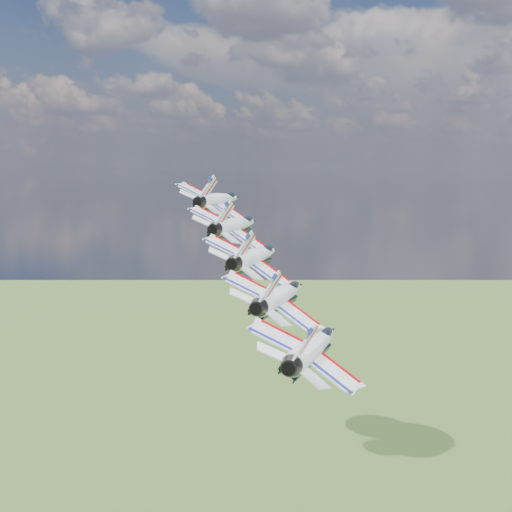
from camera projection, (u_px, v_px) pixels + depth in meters
The scene contains 5 objects.
jet_0 at pixel (220, 200), 98.89m from camera, with size 10.32×15.28×4.56m, color silver, non-canonical shape.
jet_1 at pixel (236, 225), 89.63m from camera, with size 10.32×15.28×4.56m, color white, non-canonical shape.
jet_2 at pixel (256, 256), 80.37m from camera, with size 10.32×15.28×4.56m, color white, non-canonical shape.
jet_3 at pixel (281, 295), 71.12m from camera, with size 10.32×15.28×4.56m, color white, non-canonical shape.
jet_4 at pixel (314, 346), 61.86m from camera, with size 10.32×15.28×4.56m, color white, non-canonical shape.
Camera 1 is at (40.71, -85.02, 156.15)m, focal length 50.00 mm.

